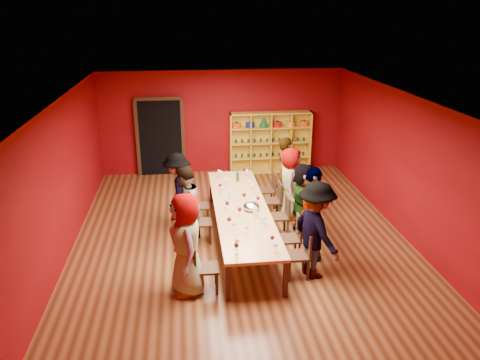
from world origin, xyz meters
name	(u,v)px	position (x,y,z in m)	size (l,w,h in m)	color
room_shell	(241,173)	(0.00, 0.00, 1.50)	(7.10, 9.10, 3.04)	#522A15
tasting_table	(241,209)	(0.00, 0.00, 0.70)	(1.10, 4.50, 0.75)	tan
doorway	(160,137)	(-1.80, 4.43, 1.12)	(1.40, 0.17, 2.30)	black
shelving_unit	(270,139)	(1.40, 4.32, 0.98)	(2.40, 0.40, 1.80)	gold
chair_person_left_0	(202,265)	(-0.91, -1.81, 0.50)	(0.42, 0.42, 0.89)	black
person_left_0	(186,244)	(-1.15, -1.81, 0.91)	(0.89, 0.49, 1.83)	#5775B3
chair_person_left_2	(198,220)	(-0.91, 0.02, 0.50)	(0.42, 0.42, 0.89)	black
person_left_2	(185,206)	(-1.16, 0.02, 0.83)	(0.81, 0.44, 1.67)	#5682B2
chair_person_left_3	(196,204)	(-0.91, 0.89, 0.50)	(0.42, 0.42, 0.89)	black
person_left_3	(178,190)	(-1.31, 0.89, 0.84)	(1.09, 0.45, 1.69)	pink
chair_person_right_0	(302,252)	(0.91, -1.56, 0.50)	(0.42, 0.42, 0.89)	black
person_right_0	(316,230)	(1.15, -1.56, 0.92)	(1.18, 0.49, 1.83)	#121B33
chair_person_right_1	(293,235)	(0.91, -0.91, 0.50)	(0.42, 0.42, 0.89)	black
person_right_1	(312,214)	(1.25, -0.91, 0.94)	(1.10, 0.50, 1.88)	#48484D
chair_person_right_2	(282,214)	(0.91, 0.12, 0.50)	(0.42, 0.42, 0.89)	black
person_right_2	(303,199)	(1.34, 0.12, 0.81)	(1.50, 0.43, 1.62)	tan
chair_person_right_3	(275,198)	(0.91, 0.98, 0.50)	(0.42, 0.42, 0.89)	black
person_right_3	(290,183)	(1.27, 0.98, 0.85)	(0.83, 0.45, 1.69)	#515257
chair_person_right_4	(270,188)	(0.91, 1.65, 0.50)	(0.42, 0.42, 0.89)	black
person_right_4	(286,172)	(1.30, 1.65, 0.88)	(0.64, 0.47, 1.77)	#C4838E
wine_glass_0	(244,195)	(0.10, 0.27, 0.90)	(0.08, 0.08, 0.21)	white
wine_glass_1	(236,246)	(-0.32, -1.93, 0.90)	(0.08, 0.08, 0.20)	white
wine_glass_2	(264,218)	(0.31, -0.94, 0.91)	(0.09, 0.09, 0.22)	white
wine_glass_3	(222,189)	(-0.34, 0.71, 0.90)	(0.08, 0.08, 0.21)	white
wine_glass_4	(234,224)	(-0.27, -1.09, 0.89)	(0.08, 0.08, 0.20)	white
wine_glass_5	(226,200)	(-0.31, 0.08, 0.89)	(0.08, 0.08, 0.20)	white
wine_glass_6	(227,204)	(-0.30, -0.13, 0.90)	(0.08, 0.08, 0.20)	white
wine_glass_7	(258,199)	(0.36, 0.09, 0.88)	(0.07, 0.07, 0.19)	white
wine_glass_8	(244,170)	(0.31, 1.92, 0.88)	(0.07, 0.07, 0.19)	white
wine_glass_9	(247,172)	(0.37, 1.78, 0.90)	(0.08, 0.08, 0.20)	white
wine_glass_10	(263,216)	(0.32, -0.76, 0.88)	(0.07, 0.07, 0.18)	white
wine_glass_11	(219,172)	(-0.32, 1.83, 0.90)	(0.08, 0.08, 0.21)	white
wine_glass_12	(229,220)	(-0.34, -0.89, 0.90)	(0.08, 0.08, 0.20)	white
wine_glass_13	(237,241)	(-0.29, -1.76, 0.90)	(0.08, 0.08, 0.20)	white
wine_glass_14	(249,183)	(0.31, 1.04, 0.88)	(0.07, 0.07, 0.18)	white
wine_glass_15	(225,180)	(-0.21, 1.26, 0.89)	(0.08, 0.08, 0.19)	white
wine_glass_16	(220,186)	(-0.35, 0.94, 0.89)	(0.08, 0.08, 0.19)	white
wine_glass_17	(256,201)	(0.30, -0.01, 0.88)	(0.07, 0.07, 0.18)	white
wine_glass_18	(247,227)	(-0.05, -1.24, 0.89)	(0.08, 0.08, 0.19)	white
wine_glass_19	(221,173)	(-0.28, 1.74, 0.91)	(0.09, 0.09, 0.22)	white
wine_glass_20	(253,186)	(0.37, 0.79, 0.91)	(0.09, 0.09, 0.22)	white
wine_glass_21	(272,238)	(0.33, -1.71, 0.88)	(0.07, 0.07, 0.19)	white
wine_glass_22	(240,210)	(-0.09, -0.48, 0.90)	(0.08, 0.08, 0.21)	white
wine_glass_23	(275,245)	(0.34, -1.97, 0.88)	(0.07, 0.07, 0.19)	white
spittoon_bowl	(251,207)	(0.18, -0.18, 0.83)	(0.34, 0.34, 0.18)	#B3B5BA
carafe_a	(230,194)	(-0.18, 0.46, 0.86)	(0.10, 0.10, 0.25)	white
carafe_b	(255,212)	(0.22, -0.52, 0.86)	(0.09, 0.09, 0.24)	white
wine_bottle	(238,177)	(0.11, 1.53, 0.86)	(0.08, 0.08, 0.29)	#13361A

